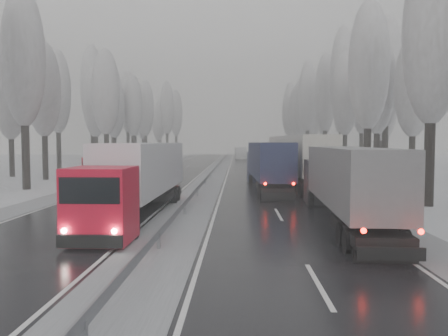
# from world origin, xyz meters

# --- Properties ---
(ground) EXTENTS (260.00, 260.00, 0.00)m
(ground) POSITION_xyz_m (0.00, 0.00, 0.00)
(ground) COLOR silver
(ground) RESTS_ON ground
(carriageway_right) EXTENTS (7.50, 200.00, 0.03)m
(carriageway_right) POSITION_xyz_m (5.25, 30.00, 0.01)
(carriageway_right) COLOR black
(carriageway_right) RESTS_ON ground
(carriageway_left) EXTENTS (7.50, 200.00, 0.03)m
(carriageway_left) POSITION_xyz_m (-5.25, 30.00, 0.01)
(carriageway_left) COLOR black
(carriageway_left) RESTS_ON ground
(median_slush) EXTENTS (3.00, 200.00, 0.04)m
(median_slush) POSITION_xyz_m (0.00, 30.00, 0.02)
(median_slush) COLOR #A1A3A9
(median_slush) RESTS_ON ground
(shoulder_right) EXTENTS (2.40, 200.00, 0.04)m
(shoulder_right) POSITION_xyz_m (10.20, 30.00, 0.02)
(shoulder_right) COLOR #A1A3A9
(shoulder_right) RESTS_ON ground
(shoulder_left) EXTENTS (2.40, 200.00, 0.04)m
(shoulder_left) POSITION_xyz_m (-10.20, 30.00, 0.02)
(shoulder_left) COLOR #A1A3A9
(shoulder_left) RESTS_ON ground
(median_guardrail) EXTENTS (0.12, 200.00, 0.76)m
(median_guardrail) POSITION_xyz_m (0.00, 29.99, 0.60)
(median_guardrail) COLOR slate
(median_guardrail) RESTS_ON ground
(tree_16) EXTENTS (3.60, 3.60, 16.53)m
(tree_16) POSITION_xyz_m (15.04, 15.67, 10.67)
(tree_16) COLOR black
(tree_16) RESTS_ON ground
(tree_18) EXTENTS (3.60, 3.60, 16.58)m
(tree_18) POSITION_xyz_m (14.51, 27.03, 10.70)
(tree_18) COLOR black
(tree_18) RESTS_ON ground
(tree_19) EXTENTS (3.60, 3.60, 14.57)m
(tree_19) POSITION_xyz_m (20.02, 31.03, 9.42)
(tree_19) COLOR black
(tree_19) RESTS_ON ground
(tree_20) EXTENTS (3.60, 3.60, 15.71)m
(tree_20) POSITION_xyz_m (17.90, 35.17, 10.14)
(tree_20) COLOR black
(tree_20) RESTS_ON ground
(tree_21) EXTENTS (3.60, 3.60, 18.62)m
(tree_21) POSITION_xyz_m (20.12, 39.17, 12.00)
(tree_21) COLOR black
(tree_21) RESTS_ON ground
(tree_22) EXTENTS (3.60, 3.60, 15.86)m
(tree_22) POSITION_xyz_m (17.02, 45.60, 10.24)
(tree_22) COLOR black
(tree_22) RESTS_ON ground
(tree_23) EXTENTS (3.60, 3.60, 13.55)m
(tree_23) POSITION_xyz_m (23.31, 49.60, 8.77)
(tree_23) COLOR black
(tree_23) RESTS_ON ground
(tree_24) EXTENTS (3.60, 3.60, 20.49)m
(tree_24) POSITION_xyz_m (17.90, 51.02, 13.19)
(tree_24) COLOR black
(tree_24) RESTS_ON ground
(tree_25) EXTENTS (3.60, 3.60, 19.44)m
(tree_25) POSITION_xyz_m (24.81, 55.02, 12.52)
(tree_25) COLOR black
(tree_25) RESTS_ON ground
(tree_26) EXTENTS (3.60, 3.60, 18.78)m
(tree_26) POSITION_xyz_m (17.56, 61.27, 12.10)
(tree_26) COLOR black
(tree_26) RESTS_ON ground
(tree_27) EXTENTS (3.60, 3.60, 17.62)m
(tree_27) POSITION_xyz_m (24.72, 65.27, 11.36)
(tree_27) COLOR black
(tree_27) RESTS_ON ground
(tree_28) EXTENTS (3.60, 3.60, 19.62)m
(tree_28) POSITION_xyz_m (16.34, 71.95, 12.64)
(tree_28) COLOR black
(tree_28) RESTS_ON ground
(tree_29) EXTENTS (3.60, 3.60, 18.11)m
(tree_29) POSITION_xyz_m (23.71, 75.95, 11.67)
(tree_29) COLOR black
(tree_29) RESTS_ON ground
(tree_30) EXTENTS (3.60, 3.60, 17.86)m
(tree_30) POSITION_xyz_m (16.56, 81.70, 11.52)
(tree_30) COLOR black
(tree_30) RESTS_ON ground
(tree_31) EXTENTS (3.60, 3.60, 18.58)m
(tree_31) POSITION_xyz_m (22.48, 85.70, 11.97)
(tree_31) COLOR black
(tree_31) RESTS_ON ground
(tree_32) EXTENTS (3.60, 3.60, 17.33)m
(tree_32) POSITION_xyz_m (16.63, 89.21, 11.18)
(tree_32) COLOR black
(tree_32) RESTS_ON ground
(tree_33) EXTENTS (3.60, 3.60, 14.33)m
(tree_33) POSITION_xyz_m (19.77, 93.21, 9.26)
(tree_33) COLOR black
(tree_33) RESTS_ON ground
(tree_34) EXTENTS (3.60, 3.60, 17.63)m
(tree_34) POSITION_xyz_m (15.73, 96.32, 11.37)
(tree_34) COLOR black
(tree_34) RESTS_ON ground
(tree_35) EXTENTS (3.60, 3.60, 18.25)m
(tree_35) POSITION_xyz_m (24.94, 100.32, 11.77)
(tree_35) COLOR black
(tree_35) RESTS_ON ground
(tree_36) EXTENTS (3.60, 3.60, 20.23)m
(tree_36) POSITION_xyz_m (17.04, 106.16, 13.02)
(tree_36) COLOR black
(tree_36) RESTS_ON ground
(tree_37) EXTENTS (3.60, 3.60, 16.37)m
(tree_37) POSITION_xyz_m (24.02, 110.16, 10.56)
(tree_37) COLOR black
(tree_37) RESTS_ON ground
(tree_38) EXTENTS (3.60, 3.60, 17.97)m
(tree_38) POSITION_xyz_m (18.73, 116.73, 11.59)
(tree_38) COLOR black
(tree_38) RESTS_ON ground
(tree_39) EXTENTS (3.60, 3.60, 16.19)m
(tree_39) POSITION_xyz_m (21.55, 120.73, 10.45)
(tree_39) COLOR black
(tree_39) RESTS_ON ground
(tree_58) EXTENTS (3.60, 3.60, 17.21)m
(tree_58) POSITION_xyz_m (-15.13, 24.57, 11.10)
(tree_58) COLOR black
(tree_58) RESTS_ON ground
(tree_60) EXTENTS (3.60, 3.60, 14.84)m
(tree_60) POSITION_xyz_m (-17.75, 34.20, 9.59)
(tree_60) COLOR black
(tree_60) RESTS_ON ground
(tree_61) EXTENTS (3.60, 3.60, 13.95)m
(tree_61) POSITION_xyz_m (-23.52, 38.20, 9.02)
(tree_61) COLOR black
(tree_61) RESTS_ON ground
(tree_62) EXTENTS (3.60, 3.60, 16.04)m
(tree_62) POSITION_xyz_m (-13.94, 43.73, 10.36)
(tree_62) COLOR black
(tree_62) RESTS_ON ground
(tree_63) EXTENTS (3.60, 3.60, 16.88)m
(tree_63) POSITION_xyz_m (-21.85, 47.73, 10.89)
(tree_63) COLOR black
(tree_63) RESTS_ON ground
(tree_64) EXTENTS (3.60, 3.60, 15.42)m
(tree_64) POSITION_xyz_m (-18.26, 52.71, 9.96)
(tree_64) COLOR black
(tree_64) RESTS_ON ground
(tree_65) EXTENTS (3.60, 3.60, 19.48)m
(tree_65) POSITION_xyz_m (-20.05, 56.71, 12.55)
(tree_65) COLOR black
(tree_65) RESTS_ON ground
(tree_66) EXTENTS (3.60, 3.60, 15.23)m
(tree_66) POSITION_xyz_m (-18.16, 62.35, 9.84)
(tree_66) COLOR black
(tree_66) RESTS_ON ground
(tree_67) EXTENTS (3.60, 3.60, 17.09)m
(tree_67) POSITION_xyz_m (-19.54, 66.35, 11.03)
(tree_67) COLOR black
(tree_67) RESTS_ON ground
(tree_68) EXTENTS (3.60, 3.60, 16.65)m
(tree_68) POSITION_xyz_m (-16.58, 69.11, 10.75)
(tree_68) COLOR black
(tree_68) RESTS_ON ground
(tree_69) EXTENTS (3.60, 3.60, 19.35)m
(tree_69) POSITION_xyz_m (-21.42, 73.11, 12.46)
(tree_69) COLOR black
(tree_69) RESTS_ON ground
(tree_70) EXTENTS (3.60, 3.60, 17.09)m
(tree_70) POSITION_xyz_m (-16.33, 79.19, 11.03)
(tree_70) COLOR black
(tree_70) RESTS_ON ground
(tree_71) EXTENTS (3.60, 3.60, 19.61)m
(tree_71) POSITION_xyz_m (-21.09, 83.19, 12.63)
(tree_71) COLOR black
(tree_71) RESTS_ON ground
(tree_72) EXTENTS (3.60, 3.60, 15.11)m
(tree_72) POSITION_xyz_m (-18.93, 88.54, 9.76)
(tree_72) COLOR black
(tree_72) RESTS_ON ground
(tree_73) EXTENTS (3.60, 3.60, 17.22)m
(tree_73) POSITION_xyz_m (-21.82, 92.54, 11.11)
(tree_73) COLOR black
(tree_73) RESTS_ON ground
(tree_74) EXTENTS (3.60, 3.60, 19.68)m
(tree_74) POSITION_xyz_m (-15.07, 99.33, 12.67)
(tree_74) COLOR black
(tree_74) RESTS_ON ground
(tree_75) EXTENTS (3.60, 3.60, 18.60)m
(tree_75) POSITION_xyz_m (-24.20, 103.33, 11.99)
(tree_75) COLOR black
(tree_75) RESTS_ON ground
(tree_76) EXTENTS (3.60, 3.60, 18.55)m
(tree_76) POSITION_xyz_m (-14.05, 108.72, 11.95)
(tree_76) COLOR black
(tree_76) RESTS_ON ground
(tree_77) EXTENTS (3.60, 3.60, 14.32)m
(tree_77) POSITION_xyz_m (-19.66, 112.72, 9.26)
(tree_77) COLOR black
(tree_77) RESTS_ON ground
(tree_78) EXTENTS (3.60, 3.60, 19.55)m
(tree_78) POSITION_xyz_m (-17.56, 115.31, 12.59)
(tree_78) COLOR black
(tree_78) RESTS_ON ground
(tree_79) EXTENTS (3.60, 3.60, 17.07)m
(tree_79) POSITION_xyz_m (-20.33, 119.31, 11.01)
(tree_79) COLOR black
(tree_79) RESTS_ON ground
(truck_grey_tarp) EXTENTS (3.03, 14.87, 3.79)m
(truck_grey_tarp) POSITION_xyz_m (8.20, 9.29, 2.21)
(truck_grey_tarp) COLOR #434347
(truck_grey_tarp) RESTS_ON ground
(truck_blue_box) EXTENTS (3.03, 15.72, 4.01)m
(truck_blue_box) POSITION_xyz_m (5.44, 24.12, 2.34)
(truck_blue_box) COLOR #1E254C
(truck_blue_box) RESTS_ON ground
(truck_cream_box) EXTENTS (4.41, 18.05, 4.59)m
(truck_cream_box) POSITION_xyz_m (8.21, 27.12, 2.68)
(truck_cream_box) COLOR #A7A293
(truck_cream_box) RESTS_ON ground
(box_truck_distant) EXTENTS (2.79, 7.86, 2.89)m
(box_truck_distant) POSITION_xyz_m (3.66, 88.79, 1.47)
(box_truck_distant) COLOR silver
(box_truck_distant) RESTS_ON ground
(truck_red_white) EXTENTS (2.66, 15.59, 3.99)m
(truck_red_white) POSITION_xyz_m (-2.30, 11.40, 2.33)
(truck_red_white) COLOR red
(truck_red_white) RESTS_ON ground
(truck_red_red) EXTENTS (3.45, 14.80, 3.77)m
(truck_red_red) POSITION_xyz_m (-8.21, 28.14, 2.20)
(truck_red_red) COLOR #990812
(truck_red_red) RESTS_ON ground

